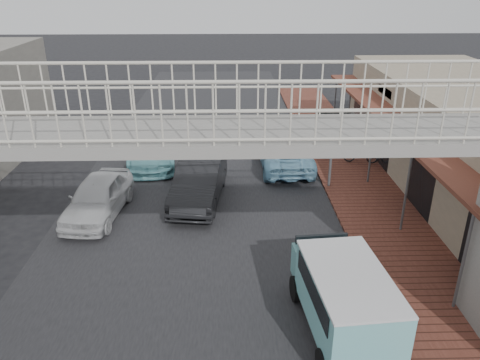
{
  "coord_description": "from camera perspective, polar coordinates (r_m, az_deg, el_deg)",
  "views": [
    {
      "loc": [
        1.12,
        -12.61,
        7.94
      ],
      "look_at": [
        1.5,
        1.41,
        1.8
      ],
      "focal_mm": 35.0,
      "sensor_mm": 36.0,
      "label": 1
    }
  ],
  "objects": [
    {
      "name": "ground",
      "position": [
        14.94,
        -5.66,
        -8.58
      ],
      "size": [
        120.0,
        120.0,
        0.0
      ],
      "primitive_type": "plane",
      "color": "black",
      "rests_on": "ground"
    },
    {
      "name": "road_strip",
      "position": [
        14.94,
        -5.66,
        -8.57
      ],
      "size": [
        10.0,
        60.0,
        0.01
      ],
      "primitive_type": "cube",
      "color": "black",
      "rests_on": "ground"
    },
    {
      "name": "sidewalk",
      "position": [
        18.3,
        15.74,
        -2.86
      ],
      "size": [
        3.0,
        40.0,
        0.1
      ],
      "primitive_type": "cube",
      "color": "brown",
      "rests_on": "ground"
    },
    {
      "name": "footbridge",
      "position": [
        9.9,
        -7.87,
        -5.35
      ],
      "size": [
        16.4,
        2.4,
        6.34
      ],
      "color": "gray",
      "rests_on": "ground"
    },
    {
      "name": "white_hatchback",
      "position": [
        17.41,
        -16.94,
        -1.99
      ],
      "size": [
        2.08,
        4.31,
        1.42
      ],
      "primitive_type": "imported",
      "rotation": [
        0.0,
        0.0,
        -0.1
      ],
      "color": "silver",
      "rests_on": "ground"
    },
    {
      "name": "dark_sedan",
      "position": [
        17.79,
        -5.02,
        -0.23
      ],
      "size": [
        2.14,
        4.81,
        1.53
      ],
      "primitive_type": "imported",
      "rotation": [
        0.0,
        0.0,
        -0.11
      ],
      "color": "black",
      "rests_on": "ground"
    },
    {
      "name": "angkot_curb",
      "position": [
        21.04,
        5.4,
        3.28
      ],
      "size": [
        2.33,
        4.79,
        1.31
      ],
      "primitive_type": "imported",
      "rotation": [
        0.0,
        0.0,
        3.17
      ],
      "color": "#72A9C6",
      "rests_on": "ground"
    },
    {
      "name": "angkot_far",
      "position": [
        21.85,
        -10.76,
        3.94
      ],
      "size": [
        2.64,
        5.21,
        1.45
      ],
      "primitive_type": "imported",
      "rotation": [
        0.0,
        0.0,
        0.13
      ],
      "color": "#6BB1BA",
      "rests_on": "ground"
    },
    {
      "name": "angkot_van",
      "position": [
        11.4,
        12.58,
        -13.32
      ],
      "size": [
        2.06,
        3.95,
        1.87
      ],
      "rotation": [
        0.0,
        0.0,
        0.09
      ],
      "color": "black",
      "rests_on": "ground"
    },
    {
      "name": "motorcycle_near",
      "position": [
        21.96,
        14.54,
        3.08
      ],
      "size": [
        1.64,
        0.85,
        0.82
      ],
      "primitive_type": "imported",
      "rotation": [
        0.0,
        0.0,
        1.37
      ],
      "color": "black",
      "rests_on": "sidewalk"
    },
    {
      "name": "motorcycle_far",
      "position": [
        22.12,
        9.46,
        3.84
      ],
      "size": [
        1.61,
        0.81,
        0.93
      ],
      "primitive_type": "imported",
      "rotation": [
        0.0,
        0.0,
        1.32
      ],
      "color": "black",
      "rests_on": "sidewalk"
    },
    {
      "name": "arrow_sign",
      "position": [
        18.44,
        13.82,
        6.44
      ],
      "size": [
        1.94,
        1.28,
        3.22
      ],
      "rotation": [
        0.0,
        0.0,
        -0.25
      ],
      "color": "#59595B",
      "rests_on": "sidewalk"
    }
  ]
}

